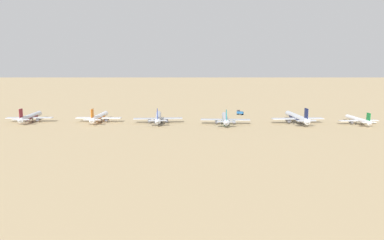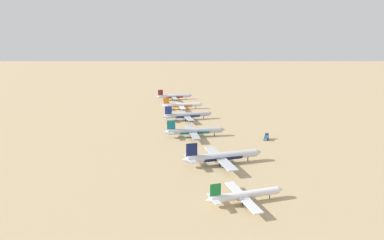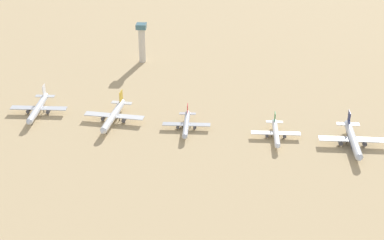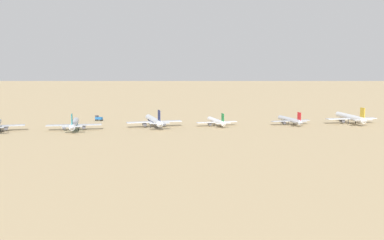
% 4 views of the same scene
% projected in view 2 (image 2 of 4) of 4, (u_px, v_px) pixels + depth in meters
% --- Properties ---
extents(ground_plane, '(2246.92, 2246.92, 0.00)m').
position_uv_depth(ground_plane, '(215.00, 163.00, 170.61)').
color(ground_plane, tan).
extents(parked_jet_3, '(34.03, 27.56, 9.84)m').
position_uv_depth(parked_jet_3, '(244.00, 195.00, 128.32)').
color(parked_jet_3, white).
rests_on(parked_jet_3, ground).
extents(parked_jet_4, '(44.82, 36.29, 12.96)m').
position_uv_depth(parked_jet_4, '(222.00, 156.00, 168.16)').
color(parked_jet_4, silver).
rests_on(parked_jet_4, ground).
extents(parked_jet_5, '(42.18, 34.40, 12.17)m').
position_uv_depth(parked_jet_5, '(194.00, 131.00, 215.92)').
color(parked_jet_5, '#B2B7C1').
rests_on(parked_jet_5, ground).
extents(parked_jet_6, '(42.46, 34.38, 12.28)m').
position_uv_depth(parked_jet_6, '(187.00, 115.00, 261.83)').
color(parked_jet_6, '#B2B7C1').
rests_on(parked_jet_6, ground).
extents(parked_jet_7, '(40.29, 32.83, 11.62)m').
position_uv_depth(parked_jet_7, '(182.00, 105.00, 303.44)').
color(parked_jet_7, white).
rests_on(parked_jet_7, ground).
extents(parked_jet_8, '(40.26, 32.64, 11.63)m').
position_uv_depth(parked_jet_8, '(174.00, 96.00, 350.89)').
color(parked_jet_8, silver).
rests_on(parked_jet_8, ground).
extents(service_truck, '(5.16, 5.63, 3.90)m').
position_uv_depth(service_truck, '(266.00, 137.00, 210.35)').
color(service_truck, '#1E5999').
rests_on(service_truck, ground).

